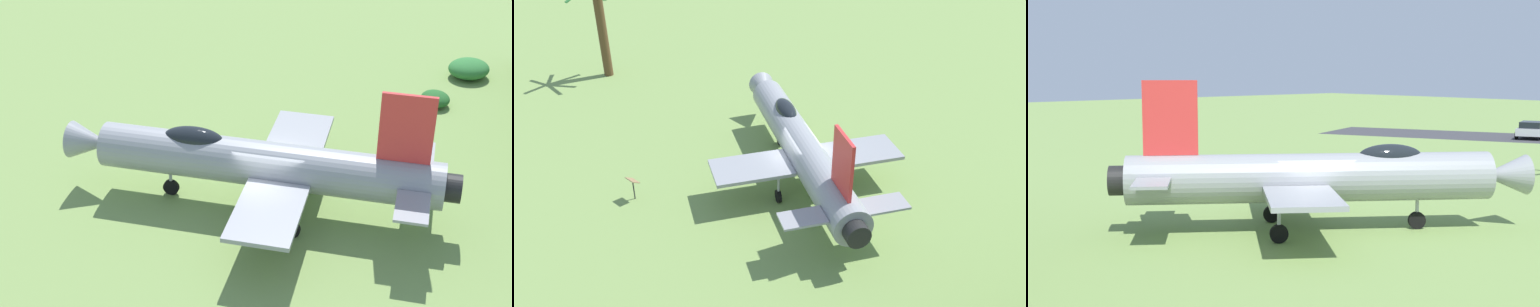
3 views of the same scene
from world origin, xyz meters
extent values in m
plane|color=#75934C|center=(0.00, 0.00, 0.00)|extent=(200.00, 200.00, 0.00)
cylinder|color=gray|center=(0.00, 0.00, 1.85)|extent=(8.47, 11.02, 1.65)
cone|color=gray|center=(3.91, 5.52, 1.85)|extent=(2.07, 2.12, 1.40)
cylinder|color=black|center=(-3.70, -5.24, 1.85)|extent=(1.16, 1.06, 0.99)
ellipsoid|color=black|center=(1.57, 2.21, 2.55)|extent=(2.01, 2.32, 0.84)
cube|color=red|center=(-2.71, -3.82, 3.91)|extent=(1.15, 1.55, 2.47)
cube|color=gray|center=(-2.49, 1.01, 1.64)|extent=(4.19, 3.85, 0.16)
cube|color=gray|center=(1.78, -2.01, 1.64)|extent=(4.19, 3.85, 0.16)
cube|color=gray|center=(-4.40, -3.23, 2.01)|extent=(2.10, 1.94, 0.10)
cube|color=gray|center=(-1.58, -5.22, 2.01)|extent=(2.10, 1.94, 0.10)
cylinder|color=#A5A8AD|center=(2.14, 3.02, 0.99)|extent=(0.12, 0.12, 1.38)
cylinder|color=black|center=(2.14, 3.02, 0.30)|extent=(0.49, 0.59, 0.60)
cylinder|color=#A5A8AD|center=(-1.96, -0.13, 0.99)|extent=(0.12, 0.12, 1.38)
cylinder|color=black|center=(-1.96, -0.13, 0.30)|extent=(0.49, 0.59, 0.60)
cylinder|color=#A5A8AD|center=(0.53, -1.89, 0.99)|extent=(0.12, 0.12, 1.38)
cylinder|color=black|center=(0.53, -1.89, 0.30)|extent=(0.49, 0.59, 0.60)
ellipsoid|color=#2D7033|center=(6.81, -13.49, 0.46)|extent=(1.85, 2.04, 0.92)
ellipsoid|color=#235B26|center=(4.80, -10.28, 0.34)|extent=(1.40, 1.28, 0.67)
camera|label=1|loc=(-21.18, 8.73, 15.91)|focal=53.20mm
camera|label=2|loc=(-18.98, -13.46, 15.81)|focal=40.82mm
camera|label=3|loc=(17.03, -15.90, 5.49)|focal=48.86mm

